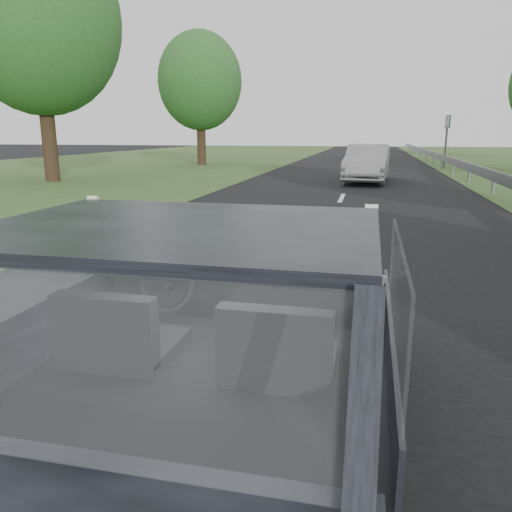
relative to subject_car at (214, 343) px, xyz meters
The scene contains 11 objects.
ground 0.72m from the subject_car, ahead, with size 140.00×140.00×0.00m, color black.
subject_car is the anchor object (origin of this frame).
dashboard 0.64m from the subject_car, 90.00° to the left, with size 1.58×0.45×0.30m, color black.
driver_seat 0.52m from the subject_car, 144.06° to the right, with size 0.50×0.72×0.42m, color black.
passenger_seat 0.52m from the subject_car, 35.94° to the right, with size 0.50×0.72×0.42m, color black.
steering_wheel 0.55m from the subject_car, 140.48° to the left, with size 0.36×0.36×0.04m, color black.
cat 0.80m from the subject_car, 62.35° to the left, with size 0.60×0.19×0.27m, color slate.
other_car 17.16m from the subject_car, 87.94° to the left, with size 1.68×4.25×1.40m, color silver.
highway_sign 26.15m from the subject_car, 80.08° to the left, with size 0.11×1.08×2.70m, color #1B532D.
tree_5 18.89m from the subject_car, 127.06° to the left, with size 5.88×5.88×8.91m, color #265426, non-canonical shape.
tree_6 27.50m from the subject_car, 109.01° to the left, with size 4.73×4.73×7.17m, color #265426, non-canonical shape.
Camera 1 is at (0.76, -2.35, 1.81)m, focal length 35.00 mm.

